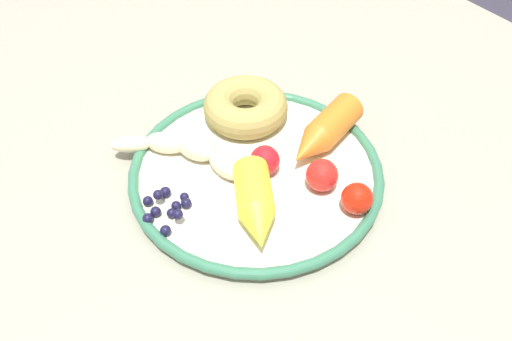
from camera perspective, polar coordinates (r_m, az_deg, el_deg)
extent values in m
cube|color=#9A9786|center=(0.68, 0.05, 2.74)|extent=(1.08, 0.95, 0.03)
cube|color=#959F88|center=(1.40, 2.23, 9.64)|extent=(0.05, 0.05, 0.69)
cylinder|color=silver|center=(0.61, 0.00, -0.39)|extent=(0.27, 0.27, 0.01)
torus|color=#387959|center=(0.61, 0.00, 0.00)|extent=(0.28, 0.28, 0.01)
ellipsoid|color=beige|center=(0.58, -0.91, -1.97)|extent=(0.05, 0.03, 0.02)
ellipsoid|color=beige|center=(0.60, -3.15, 0.49)|extent=(0.05, 0.03, 0.02)
ellipsoid|color=beige|center=(0.61, -6.07, 2.23)|extent=(0.06, 0.05, 0.03)
ellipsoid|color=beige|center=(0.63, -9.38, 2.86)|extent=(0.05, 0.05, 0.02)
ellipsoid|color=beige|center=(0.64, -12.86, 2.72)|extent=(0.04, 0.05, 0.02)
cylinder|color=orange|center=(0.65, 8.17, 5.04)|extent=(0.06, 0.08, 0.04)
cone|color=orange|center=(0.61, 5.34, 2.21)|extent=(0.05, 0.06, 0.04)
cylinder|color=yellow|center=(0.56, -0.26, -2.06)|extent=(0.07, 0.06, 0.04)
cone|color=yellow|center=(0.53, 0.34, -6.23)|extent=(0.06, 0.05, 0.04)
torus|color=tan|center=(0.66, -1.03, 6.72)|extent=(0.14, 0.14, 0.04)
sphere|color=#191638|center=(0.57, -8.80, -4.43)|extent=(0.01, 0.01, 0.01)
sphere|color=#191638|center=(0.57, -7.30, -3.40)|extent=(0.01, 0.01, 0.01)
sphere|color=#191638|center=(0.57, -10.44, -4.25)|extent=(0.01, 0.01, 0.01)
sphere|color=#191638|center=(0.55, -9.43, -6.21)|extent=(0.01, 0.01, 0.01)
sphere|color=#191638|center=(0.58, -7.48, -2.76)|extent=(0.01, 0.01, 0.01)
sphere|color=#191638|center=(0.57, -11.23, -4.94)|extent=(0.01, 0.01, 0.01)
sphere|color=#191638|center=(0.59, -9.45, -2.23)|extent=(0.01, 0.01, 0.01)
sphere|color=#191638|center=(0.58, -11.23, -3.14)|extent=(0.01, 0.01, 0.01)
sphere|color=#191638|center=(0.57, -8.35, -3.66)|extent=(0.01, 0.01, 0.01)
sphere|color=#191638|center=(0.55, -8.17, -4.56)|extent=(0.01, 0.01, 0.01)
sphere|color=#191638|center=(0.57, -10.20, -2.51)|extent=(0.01, 0.01, 0.01)
sphere|color=red|center=(0.58, 6.66, -0.64)|extent=(0.04, 0.04, 0.04)
sphere|color=red|center=(0.57, 10.51, -2.90)|extent=(0.03, 0.03, 0.03)
sphere|color=red|center=(0.60, 0.93, 1.06)|extent=(0.03, 0.03, 0.03)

